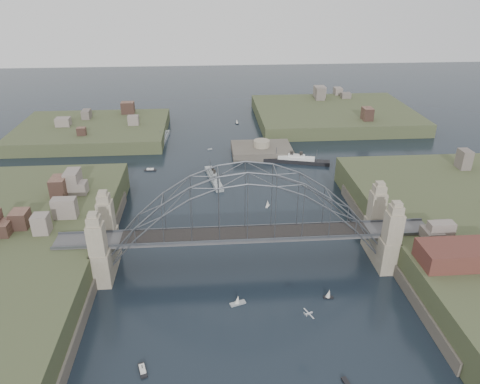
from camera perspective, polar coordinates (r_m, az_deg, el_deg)
name	(u,v)px	position (r m, az deg, el deg)	size (l,w,h in m)	color
ground	(246,264)	(106.00, 0.75, -9.16)	(500.00, 500.00, 0.00)	black
bridge	(246,218)	(99.40, 0.79, -3.34)	(84.00, 13.80, 24.60)	#4E4E50
headland_nw	(93,136)	(196.82, -18.09, 6.82)	(60.00, 45.00, 9.00)	#3E4628
headland_ne	(333,119)	(213.33, 11.74, 9.08)	(70.00, 55.00, 9.50)	#3E4628
fort_island	(261,155)	(169.07, 2.73, 4.71)	(22.00, 16.00, 9.40)	#4F493F
wharf_shed	(469,254)	(102.61, 27.04, -7.03)	(20.00, 8.00, 4.00)	#592D26
finger_pier	(472,341)	(96.15, 27.36, -16.43)	(4.00, 22.00, 1.40)	#4E4E50
naval_cruiser_near	(214,178)	(147.00, -3.34, 1.82)	(5.88, 18.80, 5.60)	#9BA2A3
naval_cruiser_far	(163,138)	(185.74, -9.68, 6.78)	(4.15, 18.21, 6.10)	#9BA2A3
ocean_liner	(296,160)	(161.76, 7.12, 3.99)	(23.62, 9.14, 5.79)	black
aeroplane	(308,314)	(83.18, 8.60, -15.00)	(1.71, 2.91, 0.44)	silver
small_boat_a	(172,232)	(118.97, -8.63, -5.03)	(2.20, 2.81, 1.43)	white
small_boat_b	(268,204)	(130.29, 3.52, -1.49)	(1.44, 1.95, 2.38)	white
small_boat_c	(238,301)	(94.50, -0.29, -13.68)	(3.45, 2.09, 2.38)	white
small_boat_d	(305,186)	(144.30, 8.22, 0.78)	(2.44, 1.67, 0.45)	white
small_boat_e	(150,170)	(157.30, -11.29, 2.77)	(4.00, 1.54, 1.43)	white
small_boat_f	(215,180)	(146.88, -3.15, 1.49)	(1.48, 1.64, 0.45)	white
small_boat_g	(347,384)	(82.50, 13.39, -22.54)	(1.40, 2.76, 0.45)	white
small_boat_h	(210,149)	(173.42, -3.85, 5.41)	(1.83, 1.26, 0.45)	white
small_boat_i	(347,229)	(122.43, 13.42, -4.60)	(2.02, 2.66, 0.45)	white
small_boat_j	(142,370)	(83.95, -12.25, -21.17)	(2.03, 3.53, 1.43)	white
small_boat_k	(237,122)	(203.68, -0.39, 8.89)	(1.59, 1.58, 2.38)	white
small_boat_l	(78,214)	(132.47, -19.78, -2.68)	(2.51, 1.02, 2.38)	white
small_boat_m	(329,294)	(97.60, 11.16, -12.61)	(2.11, 1.14, 2.38)	white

